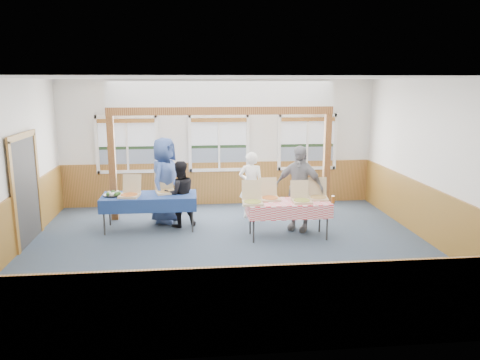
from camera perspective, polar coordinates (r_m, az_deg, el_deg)
name	(u,v)px	position (r m, az deg, el deg)	size (l,w,h in m)	color
floor	(231,250)	(8.99, -1.15, -8.52)	(8.00, 8.00, 0.00)	#2B3647
ceiling	(230,78)	(8.43, -1.25, 12.33)	(8.00, 8.00, 0.00)	white
wall_back	(219,143)	(12.02, -2.60, 4.54)	(8.00, 8.00, 0.00)	silver
wall_front	(257,224)	(5.18, 2.05, -5.35)	(8.00, 8.00, 0.00)	silver
wall_left	(2,172)	(9.16, -27.01, 0.93)	(8.00, 8.00, 0.00)	silver
wall_right	(438,163)	(9.75, 22.96, 1.88)	(8.00, 8.00, 0.00)	silver
wainscot_back	(219,183)	(12.17, -2.54, -0.38)	(7.98, 0.05, 1.10)	brown
wainscot_front	(256,310)	(5.61, 1.93, -15.58)	(7.98, 0.05, 1.10)	brown
wainscot_left	(10,229)	(9.38, -26.26, -5.37)	(0.05, 6.98, 1.10)	brown
wainscot_right	(432,216)	(9.95, 22.34, -4.08)	(0.05, 6.98, 1.10)	brown
cased_opening	(25,190)	(10.07, -24.71, -1.16)	(0.06, 1.30, 2.10)	#2E2E2E
window_left	(127,141)	(12.05, -13.60, 4.62)	(1.56, 0.10, 1.46)	white
window_mid	(219,140)	(11.97, -2.59, 4.89)	(1.56, 0.10, 1.46)	white
window_right	(307,139)	(12.32, 8.20, 4.98)	(1.56, 0.10, 1.46)	white
post_left	(112,169)	(11.02, -15.28, 1.35)	(0.15, 0.15, 2.40)	#5B2B14
post_right	(327,165)	(11.34, 10.52, 1.86)	(0.15, 0.15, 2.40)	#5B2B14
cross_beam	(222,111)	(10.74, -2.25, 8.44)	(5.15, 0.18, 0.18)	#5B2B14
table_left	(149,197)	(10.24, -11.00, -2.07)	(2.12, 1.19, 0.76)	#2E2E2E
table_right	(288,204)	(9.56, 5.90, -2.97)	(1.81, 1.21, 0.76)	#2E2E2E
pizza_box_a	(130,193)	(10.15, -13.29, -1.60)	(0.47, 0.54, 0.43)	tan
pizza_box_b	(166,190)	(10.34, -9.06, -1.18)	(0.50, 0.57, 0.44)	tan
pizza_box_c	(252,200)	(9.31, 1.53, -2.49)	(0.41, 0.50, 0.43)	tan
pizza_box_d	(270,196)	(9.65, 3.64, -2.01)	(0.41, 0.49, 0.42)	tan
pizza_box_e	(301,199)	(9.51, 7.49, -2.30)	(0.38, 0.46, 0.41)	tan
pizza_box_f	(318,196)	(9.81, 9.50, -1.91)	(0.44, 0.51, 0.42)	tan
veggie_tray	(113,194)	(10.31, -15.17, -1.68)	(0.42, 0.42, 0.09)	black
drink_glass	(333,200)	(9.50, 11.26, -2.37)	(0.07, 0.07, 0.15)	brown
woman_white	(251,185)	(10.86, 1.36, -0.63)	(0.57, 0.37, 1.56)	white
woman_black	(180,194)	(10.32, -7.35, -1.69)	(0.71, 0.55, 1.46)	black
man_blue	(165,180)	(10.66, -9.16, -0.02)	(0.94, 0.61, 1.93)	#384F8C
person_grey	(299,188)	(10.03, 7.17, -0.99)	(1.07, 0.45, 1.83)	gray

